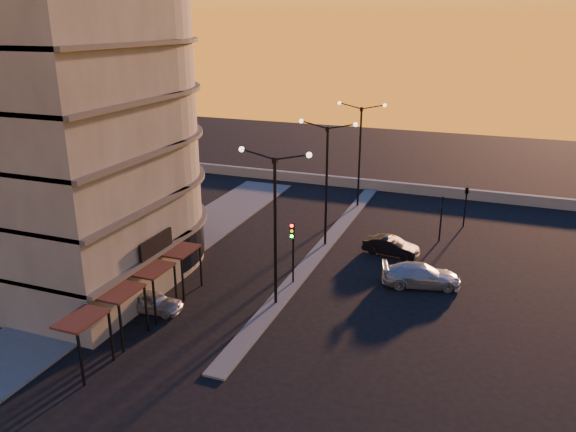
# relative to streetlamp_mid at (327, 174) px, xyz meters

# --- Properties ---
(ground) EXTENTS (120.00, 120.00, 0.00)m
(ground) POSITION_rel_streetlamp_mid_xyz_m (0.00, -10.00, -5.59)
(ground) COLOR black
(ground) RESTS_ON ground
(sidewalk_west) EXTENTS (5.00, 40.00, 0.12)m
(sidewalk_west) POSITION_rel_streetlamp_mid_xyz_m (-10.50, -6.00, -5.53)
(sidewalk_west) COLOR #4C4D4A
(sidewalk_west) RESTS_ON ground
(median) EXTENTS (1.20, 36.00, 0.12)m
(median) POSITION_rel_streetlamp_mid_xyz_m (0.00, 0.00, -5.53)
(median) COLOR #4C4D4A
(median) RESTS_ON ground
(parapet) EXTENTS (44.00, 0.50, 1.00)m
(parapet) POSITION_rel_streetlamp_mid_xyz_m (2.00, 16.00, -5.09)
(parapet) COLOR slate
(parapet) RESTS_ON ground
(building) EXTENTS (14.35, 17.08, 25.00)m
(building) POSITION_rel_streetlamp_mid_xyz_m (-14.00, -9.97, 6.32)
(building) COLOR #625D56
(building) RESTS_ON ground
(streetlamp_near) EXTENTS (4.32, 0.32, 9.51)m
(streetlamp_near) POSITION_rel_streetlamp_mid_xyz_m (0.00, -10.00, 0.00)
(streetlamp_near) COLOR black
(streetlamp_near) RESTS_ON ground
(streetlamp_mid) EXTENTS (4.32, 0.32, 9.51)m
(streetlamp_mid) POSITION_rel_streetlamp_mid_xyz_m (0.00, 0.00, 0.00)
(streetlamp_mid) COLOR black
(streetlamp_mid) RESTS_ON ground
(streetlamp_far) EXTENTS (4.32, 0.32, 9.51)m
(streetlamp_far) POSITION_rel_streetlamp_mid_xyz_m (0.00, 10.00, 0.00)
(streetlamp_far) COLOR black
(streetlamp_far) RESTS_ON ground
(traffic_light_main) EXTENTS (0.28, 0.44, 4.25)m
(traffic_light_main) POSITION_rel_streetlamp_mid_xyz_m (0.00, -7.13, -2.70)
(traffic_light_main) COLOR black
(traffic_light_main) RESTS_ON ground
(signal_east_a) EXTENTS (0.13, 0.16, 3.60)m
(signal_east_a) POSITION_rel_streetlamp_mid_xyz_m (8.00, 4.00, -3.66)
(signal_east_a) COLOR black
(signal_east_a) RESTS_ON ground
(signal_east_b) EXTENTS (0.42, 1.99, 3.60)m
(signal_east_b) POSITION_rel_streetlamp_mid_xyz_m (9.50, 8.00, -2.49)
(signal_east_b) COLOR black
(signal_east_b) RESTS_ON ground
(car_hatchback) EXTENTS (3.85, 1.88, 1.26)m
(car_hatchback) POSITION_rel_streetlamp_mid_xyz_m (-6.50, -13.40, -4.96)
(car_hatchback) COLOR #ADB0B5
(car_hatchback) RESTS_ON ground
(car_sedan) EXTENTS (4.15, 1.90, 1.32)m
(car_sedan) POSITION_rel_streetlamp_mid_xyz_m (4.99, 0.01, -4.93)
(car_sedan) COLOR black
(car_sedan) RESTS_ON ground
(car_wagon) EXTENTS (5.34, 3.21, 1.45)m
(car_wagon) POSITION_rel_streetlamp_mid_xyz_m (7.79, -4.34, -4.87)
(car_wagon) COLOR #A6A9AD
(car_wagon) RESTS_ON ground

